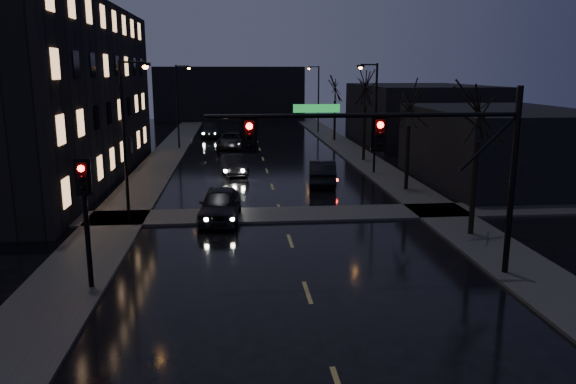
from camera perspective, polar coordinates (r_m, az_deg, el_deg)
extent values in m
cube|color=#2D2D2B|center=(46.08, -13.00, 2.65)|extent=(3.00, 140.00, 0.12)
cube|color=#2D2D2B|center=(46.96, 8.05, 3.02)|extent=(3.00, 140.00, 0.12)
cube|color=#2D2D2B|center=(29.62, -0.63, -2.31)|extent=(40.00, 3.00, 0.12)
cube|color=black|center=(42.50, -25.16, 9.09)|extent=(12.00, 30.00, 12.00)
cube|color=black|center=(40.57, 20.84, 4.37)|extent=(10.00, 14.00, 5.00)
cube|color=black|center=(61.38, 13.11, 7.75)|extent=(12.00, 18.00, 6.00)
cube|color=black|center=(88.14, -5.93, 9.94)|extent=(22.00, 10.00, 8.00)
cylinder|color=black|center=(21.90, 21.83, 0.80)|extent=(0.22, 0.22, 7.00)
cylinder|color=black|center=(19.65, 7.87, 7.72)|extent=(11.00, 0.16, 0.16)
cylinder|color=black|center=(21.23, 19.74, 4.73)|extent=(2.05, 0.10, 2.05)
cube|color=#0C591E|center=(19.31, 2.92, 8.48)|extent=(1.60, 0.04, 0.28)
cube|color=black|center=(19.19, -3.95, 5.75)|extent=(0.35, 0.28, 1.05)
sphere|color=#FF0705|center=(19.00, -3.95, 6.68)|extent=(0.22, 0.22, 0.22)
cube|color=black|center=(19.83, 9.23, 5.83)|extent=(0.35, 0.28, 1.05)
sphere|color=#FF0705|center=(19.64, 9.38, 6.73)|extent=(0.22, 0.22, 0.22)
cylinder|color=black|center=(20.44, -19.74, -3.56)|extent=(0.18, 0.18, 4.40)
cube|color=black|center=(20.05, -20.11, 1.40)|extent=(0.35, 0.28, 1.05)
sphere|color=#FF0705|center=(19.84, -20.29, 2.25)|extent=(0.22, 0.22, 0.22)
cylinder|color=black|center=(26.91, 18.33, 0.24)|extent=(0.24, 0.24, 4.40)
cylinder|color=black|center=(36.15, 12.02, 3.33)|extent=(0.24, 0.24, 4.12)
cylinder|color=black|center=(47.59, 7.74, 5.92)|extent=(0.24, 0.24, 4.68)
cylinder|color=black|center=(61.26, 4.76, 7.21)|extent=(0.24, 0.24, 4.29)
cylinder|color=black|center=(28.80, -16.28, 4.76)|extent=(0.16, 0.16, 8.00)
cylinder|color=black|center=(28.47, -15.55, 12.61)|extent=(1.20, 0.10, 0.10)
cube|color=black|center=(28.38, -14.31, 12.47)|extent=(0.50, 0.25, 0.15)
sphere|color=orange|center=(28.38, -14.30, 12.27)|extent=(0.28, 0.28, 0.28)
cylinder|color=black|center=(55.44, -11.15, 8.42)|extent=(0.16, 0.16, 8.00)
cylinder|color=black|center=(55.27, -10.69, 12.47)|extent=(1.20, 0.10, 0.10)
cube|color=black|center=(55.22, -10.05, 12.39)|extent=(0.50, 0.25, 0.15)
sphere|color=orange|center=(55.22, -10.05, 12.29)|extent=(0.28, 0.28, 0.28)
cylinder|color=black|center=(41.49, 8.87, 7.27)|extent=(0.16, 0.16, 8.00)
cylinder|color=black|center=(41.20, 8.22, 12.69)|extent=(1.20, 0.10, 0.10)
cube|color=black|center=(41.06, 7.39, 12.57)|extent=(0.50, 0.25, 0.15)
sphere|color=orange|center=(41.06, 7.38, 12.43)|extent=(0.28, 0.28, 0.28)
cylinder|color=black|center=(68.91, 3.11, 9.34)|extent=(0.16, 0.16, 8.00)
cylinder|color=black|center=(68.74, 2.64, 12.59)|extent=(1.20, 0.10, 0.10)
cube|color=black|center=(68.65, 2.13, 12.51)|extent=(0.50, 0.25, 0.15)
sphere|color=orange|center=(68.65, 2.13, 12.43)|extent=(0.28, 0.28, 0.28)
imported|color=black|center=(28.74, -6.91, -1.25)|extent=(2.32, 5.06, 1.68)
imported|color=black|center=(41.43, -5.50, 2.78)|extent=(2.12, 4.56, 1.45)
imported|color=black|center=(55.44, -5.70, 5.23)|extent=(3.25, 5.81, 1.54)
imported|color=black|center=(65.07, -7.93, 6.20)|extent=(2.46, 5.29, 1.50)
imported|color=black|center=(37.73, 3.48, 2.02)|extent=(2.35, 5.14, 1.63)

